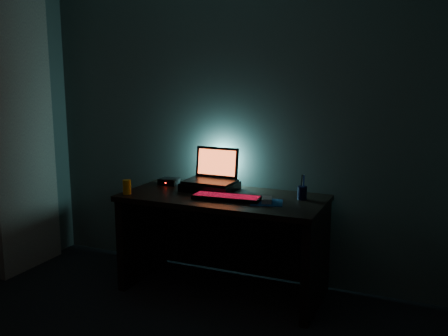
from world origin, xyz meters
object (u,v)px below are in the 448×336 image
Objects in this scene: mouse at (267,200)px; pen_cup at (302,193)px; router at (169,181)px; keyboard at (227,197)px; juice_glass at (127,187)px; laptop at (213,174)px.

mouse is 0.28m from pen_cup.
mouse is 0.74× the size of router.
keyboard is 4.44× the size of mouse.
pen_cup is at bearing 27.38° from mouse.
keyboard is 4.68× the size of juice_glass.
laptop is 0.67m from juice_glass.
mouse is (0.53, -0.24, -0.10)m from laptop.
juice_glass is at bearing -173.08° from keyboard.
juice_glass is at bearing -163.95° from pen_cup.
pen_cup reaches higher than router.
keyboard is 3.27× the size of router.
keyboard is 5.19× the size of pen_cup.
router is at bearing 72.75° from juice_glass.
keyboard is (0.23, -0.26, -0.11)m from laptop.
laptop reaches higher than keyboard.
mouse is (0.29, 0.02, 0.01)m from keyboard.
laptop is 3.59× the size of juice_glass.
router is at bearing 149.16° from mouse.
laptop is 0.37m from keyboard.
pen_cup reaches higher than mouse.
pen_cup is (0.49, 0.21, 0.03)m from keyboard.
pen_cup is at bearing 16.05° from juice_glass.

